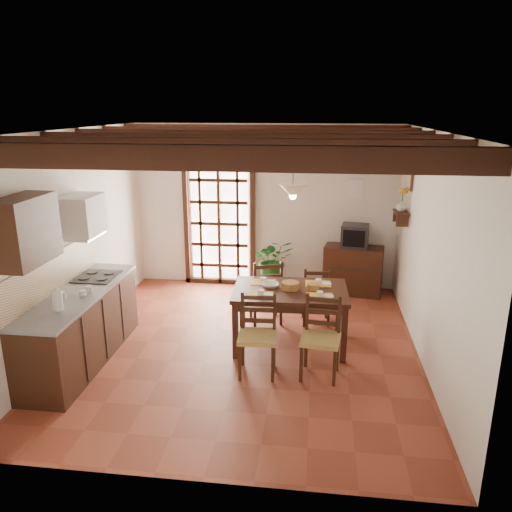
% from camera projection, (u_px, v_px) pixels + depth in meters
% --- Properties ---
extents(ground_plane, '(5.00, 5.00, 0.00)m').
position_uv_depth(ground_plane, '(245.00, 347.00, 6.63)').
color(ground_plane, brown).
extents(room_shell, '(4.52, 5.02, 2.81)m').
position_uv_depth(room_shell, '(244.00, 213.00, 6.10)').
color(room_shell, silver).
rests_on(room_shell, ground_plane).
extents(ceiling_beams, '(4.50, 4.34, 0.20)m').
position_uv_depth(ceiling_beams, '(243.00, 140.00, 5.85)').
color(ceiling_beams, black).
rests_on(ceiling_beams, room_shell).
extents(french_door, '(1.26, 0.11, 2.32)m').
position_uv_depth(french_door, '(219.00, 219.00, 8.70)').
color(french_door, white).
rests_on(french_door, ground_plane).
extents(kitchen_counter, '(0.64, 2.25, 1.38)m').
position_uv_depth(kitchen_counter, '(81.00, 326.00, 6.15)').
color(kitchen_counter, black).
rests_on(kitchen_counter, ground_plane).
extents(upper_cabinet, '(0.35, 0.80, 0.70)m').
position_uv_depth(upper_cabinet, '(25.00, 231.00, 5.10)').
color(upper_cabinet, black).
rests_on(upper_cabinet, room_shell).
extents(range_hood, '(0.38, 0.60, 0.54)m').
position_uv_depth(range_hood, '(84.00, 216.00, 6.32)').
color(range_hood, white).
rests_on(range_hood, room_shell).
extents(counter_items, '(0.50, 1.43, 0.25)m').
position_uv_depth(counter_items, '(80.00, 286.00, 6.10)').
color(counter_items, black).
rests_on(counter_items, kitchen_counter).
extents(dining_table, '(1.51, 1.01, 0.80)m').
position_uv_depth(dining_table, '(290.00, 297.00, 6.48)').
color(dining_table, '#331910').
rests_on(dining_table, ground_plane).
extents(chair_near_left, '(0.47, 0.45, 0.97)m').
position_uv_depth(chair_near_left, '(257.00, 350.00, 5.91)').
color(chair_near_left, '#A38645').
rests_on(chair_near_left, ground_plane).
extents(chair_near_right, '(0.49, 0.47, 0.96)m').
position_uv_depth(chair_near_right, '(320.00, 352.00, 5.85)').
color(chair_near_right, '#A38645').
rests_on(chair_near_right, ground_plane).
extents(chair_far_left, '(0.55, 0.54, 0.97)m').
position_uv_depth(chair_far_left, '(266.00, 302.00, 7.34)').
color(chair_far_left, '#A38645').
rests_on(chair_far_left, ground_plane).
extents(chair_far_right, '(0.44, 0.42, 0.88)m').
position_uv_depth(chair_far_right, '(316.00, 305.00, 7.29)').
color(chair_far_right, '#A38645').
rests_on(chair_far_right, ground_plane).
extents(table_setting, '(1.07, 0.71, 0.10)m').
position_uv_depth(table_setting, '(290.00, 284.00, 6.43)').
color(table_setting, gold).
rests_on(table_setting, dining_table).
extents(table_bowl, '(0.23, 0.23, 0.05)m').
position_uv_depth(table_bowl, '(270.00, 285.00, 6.52)').
color(table_bowl, white).
rests_on(table_bowl, dining_table).
extents(sideboard, '(1.02, 0.59, 0.82)m').
position_uv_depth(sideboard, '(353.00, 270.00, 8.44)').
color(sideboard, black).
rests_on(sideboard, ground_plane).
extents(crt_tv, '(0.49, 0.46, 0.37)m').
position_uv_depth(crt_tv, '(355.00, 236.00, 8.26)').
color(crt_tv, black).
rests_on(crt_tv, sideboard).
extents(fuse_box, '(0.25, 0.03, 0.32)m').
position_uv_depth(fuse_box, '(355.00, 189.00, 8.30)').
color(fuse_box, white).
rests_on(fuse_box, room_shell).
extents(plant_pot, '(0.37, 0.37, 0.23)m').
position_uv_depth(plant_pot, '(273.00, 285.00, 8.62)').
color(plant_pot, maroon).
rests_on(plant_pot, ground_plane).
extents(potted_plant, '(2.03, 1.83, 1.97)m').
position_uv_depth(potted_plant, '(273.00, 259.00, 8.48)').
color(potted_plant, '#144C19').
rests_on(potted_plant, ground_plane).
extents(wall_shelf, '(0.20, 0.42, 0.20)m').
position_uv_depth(wall_shelf, '(401.00, 215.00, 7.46)').
color(wall_shelf, black).
rests_on(wall_shelf, room_shell).
extents(shelf_vase, '(0.15, 0.15, 0.15)m').
position_uv_depth(shelf_vase, '(402.00, 206.00, 7.42)').
color(shelf_vase, '#B2BFB2').
rests_on(shelf_vase, wall_shelf).
extents(shelf_flowers, '(0.14, 0.14, 0.36)m').
position_uv_depth(shelf_flowers, '(403.00, 192.00, 7.36)').
color(shelf_flowers, gold).
rests_on(shelf_flowers, shelf_vase).
extents(framed_picture, '(0.03, 0.32, 0.32)m').
position_uv_depth(framed_picture, '(410.00, 179.00, 7.29)').
color(framed_picture, brown).
rests_on(framed_picture, room_shell).
extents(pendant_lamp, '(0.36, 0.36, 0.84)m').
position_uv_depth(pendant_lamp, '(293.00, 190.00, 6.18)').
color(pendant_lamp, black).
rests_on(pendant_lamp, room_shell).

